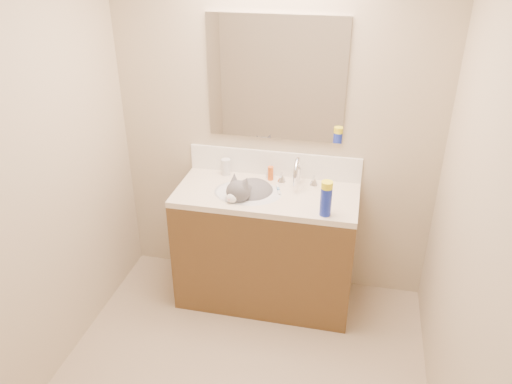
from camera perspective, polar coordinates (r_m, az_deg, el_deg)
The scene contains 16 objects.
room_shell at distance 2.15m, azimuth -3.77°, elevation 2.92°, with size 2.24×2.54×2.52m.
vanity_cabinet at distance 3.51m, azimuth 1.14°, elevation -6.53°, with size 1.20×0.55×0.82m, color brown.
counter_slab at distance 3.28m, azimuth 1.21°, elevation -0.33°, with size 1.20×0.55×0.04m, color beige.
basin at distance 3.30m, azimuth -0.94°, elevation -1.12°, with size 0.45×0.36×0.14m, color silver.
faucet at distance 3.33m, azimuth 4.73°, elevation 2.05°, with size 0.28×0.20×0.21m.
cat at distance 3.29m, azimuth -0.67°, elevation -0.40°, with size 0.41×0.45×0.33m.
backsplash at distance 3.47m, azimuth 2.09°, elevation 3.28°, with size 1.20×0.02×0.18m, color white.
mirror at distance 3.27m, azimuth 2.27°, elevation 12.74°, with size 0.90×0.02×0.80m, color white.
pill_bottle at distance 3.50m, azimuth -3.45°, elevation 2.88°, with size 0.06×0.06×0.11m, color silver.
pill_label at distance 3.50m, azimuth -3.45°, elevation 2.70°, with size 0.06×0.06×0.04m, color #D84624.
silver_jar at distance 3.46m, azimuth 1.55°, elevation 2.07°, with size 0.05×0.05×0.06m, color #B7B7BC.
amber_bottle at distance 3.42m, azimuth 1.67°, elevation 2.15°, with size 0.04×0.04×0.10m, color orange.
toothbrush at distance 3.30m, azimuth 2.57°, elevation 0.28°, with size 0.01×0.14×0.01m, color silver.
toothbrush_head at distance 3.30m, azimuth 2.57°, elevation 0.33°, with size 0.02×0.03×0.02m, color #5D97C6.
spray_can at distance 3.00m, azimuth 7.99°, elevation -1.01°, with size 0.07×0.07×0.19m, color #1829A8.
spray_cap at distance 2.95m, azimuth 8.13°, elevation 0.80°, with size 0.07×0.07×0.04m, color yellow.
Camera 1 is at (0.56, -1.87, 2.39)m, focal length 35.00 mm.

